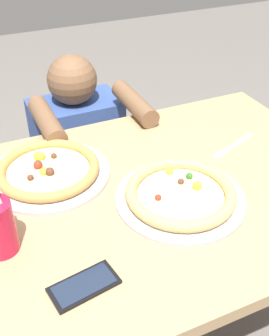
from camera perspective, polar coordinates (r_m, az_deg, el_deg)
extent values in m
cube|color=tan|center=(1.20, 3.47, -3.44)|extent=(1.19, 0.85, 0.04)
cylinder|color=#826748|center=(1.89, 12.25, -2.11)|extent=(0.07, 0.07, 0.71)
cylinder|color=#B7B7BC|center=(1.15, 6.26, -4.19)|extent=(0.36, 0.36, 0.01)
cylinder|color=#EFD68C|center=(1.14, 6.30, -3.76)|extent=(0.24, 0.24, 0.01)
torus|color=tan|center=(1.13, 6.33, -3.33)|extent=(0.30, 0.30, 0.03)
sphere|color=gold|center=(1.21, 4.82, -0.45)|extent=(0.02, 0.02, 0.02)
sphere|color=brown|center=(1.17, 6.38, -1.87)|extent=(0.02, 0.02, 0.02)
sphere|color=maroon|center=(1.11, 3.25, -4.07)|extent=(0.02, 0.02, 0.02)
sphere|color=gold|center=(1.16, 8.58, -2.42)|extent=(0.03, 0.03, 0.03)
sphere|color=#2D6623|center=(1.20, 7.53, -1.10)|extent=(0.02, 0.02, 0.02)
cylinder|color=#B7B7BC|center=(1.26, -11.65, -0.84)|extent=(0.36, 0.36, 0.01)
cylinder|color=#EFD68C|center=(1.25, -11.71, -0.43)|extent=(0.24, 0.24, 0.01)
torus|color=#C68C47|center=(1.24, -11.76, -0.08)|extent=(0.30, 0.30, 0.03)
sphere|color=gold|center=(1.30, -12.70, 1.55)|extent=(0.03, 0.03, 0.03)
sphere|color=gold|center=(1.23, -12.28, -0.45)|extent=(0.02, 0.02, 0.02)
sphere|color=brown|center=(1.22, -14.08, -1.30)|extent=(0.02, 0.02, 0.02)
sphere|color=maroon|center=(1.26, -13.11, 0.35)|extent=(0.03, 0.03, 0.03)
sphere|color=gold|center=(1.30, -13.11, 1.57)|extent=(0.03, 0.03, 0.03)
sphere|color=brown|center=(1.22, -11.53, -0.50)|extent=(0.03, 0.03, 0.03)
sphere|color=brown|center=(1.29, -10.99, 1.64)|extent=(0.02, 0.02, 0.02)
sphere|color=brown|center=(1.26, -13.09, 0.45)|extent=(0.03, 0.03, 0.03)
cube|color=silver|center=(1.42, 13.95, 3.34)|extent=(0.16, 0.07, 0.00)
cube|color=silver|center=(1.35, 11.54, 1.83)|extent=(0.05, 0.04, 0.00)
cube|color=black|center=(0.94, -6.93, -15.72)|extent=(0.16, 0.10, 0.01)
cube|color=#192338|center=(0.94, -6.95, -15.55)|extent=(0.14, 0.08, 0.00)
cylinder|color=#333847|center=(2.00, -7.08, -3.78)|extent=(0.29, 0.29, 0.45)
cube|color=#334C8C|center=(1.80, -7.91, 5.15)|extent=(0.37, 0.22, 0.27)
sphere|color=brown|center=(1.70, -8.55, 11.86)|extent=(0.20, 0.20, 0.20)
cylinder|color=brown|center=(1.47, -11.95, 6.32)|extent=(0.07, 0.28, 0.07)
cylinder|color=brown|center=(1.56, -0.03, 8.89)|extent=(0.07, 0.28, 0.07)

